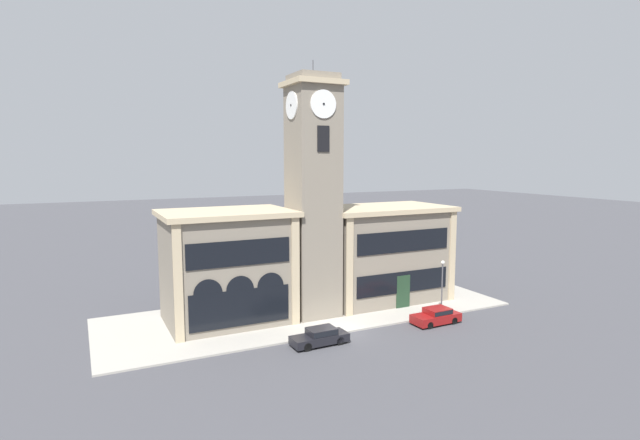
# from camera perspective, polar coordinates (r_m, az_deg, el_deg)

# --- Properties ---
(ground_plane) EXTENTS (300.00, 300.00, 0.00)m
(ground_plane) POSITION_cam_1_polar(r_m,az_deg,el_deg) (42.35, 2.54, -12.88)
(ground_plane) COLOR #424247
(sidewalk_kerb) EXTENTS (37.74, 13.05, 0.15)m
(sidewalk_kerb) POSITION_cam_1_polar(r_m,az_deg,el_deg) (47.85, -1.27, -10.41)
(sidewalk_kerb) COLOR #A39E93
(sidewalk_kerb) RESTS_ON ground_plane
(clock_tower) EXTENTS (4.70, 4.70, 22.94)m
(clock_tower) POSITION_cam_1_polar(r_m,az_deg,el_deg) (44.90, -0.79, 2.59)
(clock_tower) COLOR gray
(clock_tower) RESTS_ON ground_plane
(town_hall_left_wing) EXTENTS (11.24, 8.19, 9.94)m
(town_hall_left_wing) POSITION_cam_1_polar(r_m,az_deg,el_deg) (44.74, -10.56, -5.24)
(town_hall_left_wing) COLOR gray
(town_hall_left_wing) RESTS_ON ground_plane
(town_hall_right_wing) EXTENTS (13.27, 8.19, 9.63)m
(town_hall_right_wing) POSITION_cam_1_polar(r_m,az_deg,el_deg) (51.39, 7.10, -3.76)
(town_hall_right_wing) COLOR gray
(town_hall_right_wing) RESTS_ON ground_plane
(parked_car_near) EXTENTS (4.57, 1.82, 1.33)m
(parked_car_near) POSITION_cam_1_polar(r_m,az_deg,el_deg) (39.83, 0.02, -13.12)
(parked_car_near) COLOR black
(parked_car_near) RESTS_ON ground_plane
(parked_car_mid) EXTENTS (4.39, 1.98, 1.39)m
(parked_car_mid) POSITION_cam_1_polar(r_m,az_deg,el_deg) (45.70, 13.15, -10.59)
(parked_car_mid) COLOR maroon
(parked_car_mid) RESTS_ON ground_plane
(street_lamp) EXTENTS (0.36, 0.36, 5.00)m
(street_lamp) POSITION_cam_1_polar(r_m,az_deg,el_deg) (47.40, 13.80, -6.49)
(street_lamp) COLOR #4C4C51
(street_lamp) RESTS_ON sidewalk_kerb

